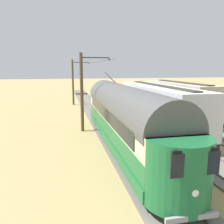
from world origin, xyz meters
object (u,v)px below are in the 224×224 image
object	(u,v)px
boxcar_adjacent	(158,106)
catenary_pole_foreground	(73,82)
vintage_streetcar	(123,115)
switch_stand	(168,103)
boxcar_far_siding	(180,99)
catenary_pole_mid_near	(83,91)

from	to	relation	value
boxcar_adjacent	catenary_pole_foreground	size ratio (longest dim) A/B	1.98
boxcar_adjacent	vintage_streetcar	bearing A→B (deg)	41.57
switch_stand	boxcar_far_siding	bearing A→B (deg)	74.90
boxcar_adjacent	catenary_pole_foreground	world-z (taller)	catenary_pole_foreground
boxcar_adjacent	boxcar_far_siding	distance (m)	5.62
vintage_streetcar	switch_stand	distance (m)	17.26
boxcar_adjacent	switch_stand	xyz separation A→B (m)	(-5.92, -10.20, -1.46)
boxcar_adjacent	catenary_pole_mid_near	xyz separation A→B (m)	(6.54, -1.03, 1.35)
catenary_pole_foreground	boxcar_adjacent	bearing A→B (deg)	111.76
boxcar_far_siding	catenary_pole_mid_near	distance (m)	11.13
catenary_pole_mid_near	switch_stand	size ratio (longest dim) A/B	5.45
boxcar_far_siding	boxcar_adjacent	bearing A→B (deg)	41.95
boxcar_far_siding	catenary_pole_mid_near	world-z (taller)	catenary_pole_mid_near
vintage_streetcar	catenary_pole_foreground	bearing A→B (deg)	-83.31
boxcar_far_siding	catenary_pole_foreground	size ratio (longest dim) A/B	1.70
vintage_streetcar	boxcar_adjacent	distance (m)	5.59
vintage_streetcar	boxcar_adjacent	xyz separation A→B (m)	(-4.18, -3.71, -0.10)
vintage_streetcar	switch_stand	xyz separation A→B (m)	(-10.10, -13.91, -1.56)
boxcar_far_siding	switch_stand	xyz separation A→B (m)	(-1.74, -6.45, -1.46)
vintage_streetcar	switch_stand	bearing A→B (deg)	-125.97
vintage_streetcar	boxcar_far_siding	xyz separation A→B (m)	(-8.36, -7.46, -0.10)
boxcar_far_siding	switch_stand	world-z (taller)	boxcar_far_siding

